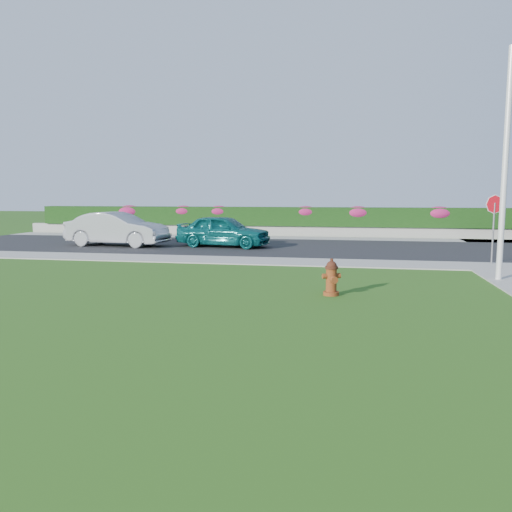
% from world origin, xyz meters
% --- Properties ---
extents(ground, '(120.00, 120.00, 0.00)m').
position_xyz_m(ground, '(0.00, 0.00, 0.00)').
color(ground, black).
rests_on(ground, ground).
extents(street_far, '(26.00, 8.00, 0.04)m').
position_xyz_m(street_far, '(-5.00, 14.00, 0.02)').
color(street_far, black).
rests_on(street_far, ground).
extents(sidewalk_far, '(24.00, 2.00, 0.04)m').
position_xyz_m(sidewalk_far, '(-6.00, 9.00, 0.02)').
color(sidewalk_far, gray).
rests_on(sidewalk_far, ground).
extents(curb_corner, '(2.00, 2.00, 0.04)m').
position_xyz_m(curb_corner, '(7.00, 9.00, 0.02)').
color(curb_corner, gray).
rests_on(curb_corner, ground).
extents(sidewalk_beyond, '(34.00, 2.00, 0.04)m').
position_xyz_m(sidewalk_beyond, '(-1.00, 19.00, 0.02)').
color(sidewalk_beyond, gray).
rests_on(sidewalk_beyond, ground).
extents(retaining_wall, '(34.00, 0.40, 0.60)m').
position_xyz_m(retaining_wall, '(-1.00, 20.50, 0.30)').
color(retaining_wall, gray).
rests_on(retaining_wall, ground).
extents(hedge, '(32.00, 0.90, 1.10)m').
position_xyz_m(hedge, '(-1.00, 20.60, 1.15)').
color(hedge, black).
rests_on(hedge, retaining_wall).
extents(fire_hydrant, '(0.46, 0.44, 0.89)m').
position_xyz_m(fire_hydrant, '(1.78, 3.26, 0.42)').
color(fire_hydrant, '#55230D').
rests_on(fire_hydrant, ground).
extents(sedan_teal, '(4.48, 2.27, 1.46)m').
position_xyz_m(sedan_teal, '(-3.52, 13.47, 0.77)').
color(sedan_teal, '#0B5657').
rests_on(sedan_teal, street_far).
extents(sedan_silver, '(4.87, 2.04, 1.57)m').
position_xyz_m(sedan_silver, '(-8.50, 13.00, 0.82)').
color(sedan_silver, '#9FA3A7').
rests_on(sedan_silver, street_far).
extents(utility_pole, '(0.16, 0.16, 6.36)m').
position_xyz_m(utility_pole, '(6.33, 6.23, 3.18)').
color(utility_pole, silver).
rests_on(utility_pole, ground).
extents(stop_sign, '(0.63, 0.23, 2.41)m').
position_xyz_m(stop_sign, '(7.03, 9.71, 1.78)').
color(stop_sign, slate).
rests_on(stop_sign, ground).
extents(flower_clump_a, '(1.55, 1.00, 0.78)m').
position_xyz_m(flower_clump_a, '(-11.37, 20.50, 1.39)').
color(flower_clump_a, '#B51F68').
rests_on(flower_clump_a, hedge).
extents(flower_clump_b, '(1.32, 0.85, 0.66)m').
position_xyz_m(flower_clump_b, '(-7.84, 20.50, 1.44)').
color(flower_clump_b, '#B51F68').
rests_on(flower_clump_b, hedge).
extents(flower_clump_c, '(1.32, 0.85, 0.66)m').
position_xyz_m(flower_clump_c, '(-5.61, 20.50, 1.44)').
color(flower_clump_c, '#B51F68').
rests_on(flower_clump_c, hedge).
extents(flower_clump_d, '(1.34, 0.86, 0.67)m').
position_xyz_m(flower_clump_d, '(-0.38, 20.50, 1.43)').
color(flower_clump_d, '#B51F68').
rests_on(flower_clump_d, hedge).
extents(flower_clump_e, '(1.47, 0.95, 0.74)m').
position_xyz_m(flower_clump_e, '(2.60, 20.50, 1.41)').
color(flower_clump_e, '#B51F68').
rests_on(flower_clump_e, hedge).
extents(flower_clump_f, '(1.51, 0.97, 0.75)m').
position_xyz_m(flower_clump_f, '(7.01, 20.50, 1.40)').
color(flower_clump_f, '#B51F68').
rests_on(flower_clump_f, hedge).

